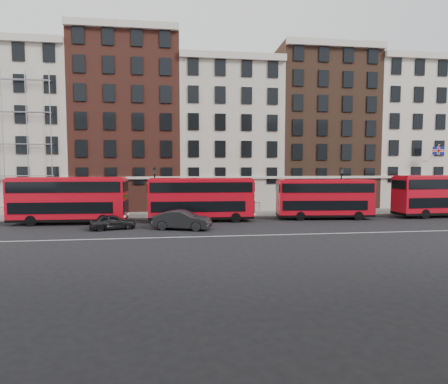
{
  "coord_description": "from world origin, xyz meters",
  "views": [
    {
      "loc": [
        -6.41,
        -28.99,
        5.4
      ],
      "look_at": [
        -2.15,
        5.0,
        3.0
      ],
      "focal_mm": 28.0,
      "sensor_mm": 36.0,
      "label": 1
    }
  ],
  "objects": [
    {
      "name": "car_front",
      "position": [
        -6.29,
        1.45,
        0.84
      ],
      "size": [
        5.39,
        3.22,
        1.68
      ],
      "primitive_type": "imported",
      "rotation": [
        0.0,
        0.0,
        1.27
      ],
      "color": "black",
      "rests_on": "ground"
    },
    {
      "name": "car_rear",
      "position": [
        -12.31,
        2.24,
        0.67
      ],
      "size": [
        4.18,
        2.57,
        1.33
      ],
      "primitive_type": "imported",
      "rotation": [
        0.0,
        0.0,
        1.84
      ],
      "color": "black",
      "rests_on": "ground"
    },
    {
      "name": "bus_a",
      "position": [
        -17.06,
        5.86,
        2.41
      ],
      "size": [
        10.8,
        3.0,
        4.5
      ],
      "rotation": [
        0.0,
        0.0,
        -0.04
      ],
      "color": "red",
      "rests_on": "ground"
    },
    {
      "name": "road_centre_line",
      "position": [
        0.0,
        -2.0,
        0.01
      ],
      "size": [
        70.0,
        0.12,
        0.01
      ],
      "primitive_type": "cube",
      "color": "white",
      "rests_on": "ground"
    },
    {
      "name": "iron_railings",
      "position": [
        0.0,
        12.7,
        0.65
      ],
      "size": [
        6.6,
        0.06,
        1.0
      ],
      "primitive_type": null,
      "color": "black",
      "rests_on": "pavement"
    },
    {
      "name": "traffic_light",
      "position": [
        22.39,
        8.5,
        2.45
      ],
      "size": [
        0.25,
        0.45,
        3.27
      ],
      "color": "black",
      "rests_on": "pavement"
    },
    {
      "name": "pavement",
      "position": [
        0.0,
        10.5,
        0.07
      ],
      "size": [
        80.0,
        5.0,
        0.15
      ],
      "primitive_type": "cube",
      "color": "gray",
      "rests_on": "ground"
    },
    {
      "name": "ground",
      "position": [
        0.0,
        0.0,
        0.0
      ],
      "size": [
        120.0,
        120.0,
        0.0
      ],
      "primitive_type": "plane",
      "color": "black",
      "rests_on": "ground"
    },
    {
      "name": "lamp_post_right",
      "position": [
        11.92,
        9.04,
        3.08
      ],
      "size": [
        0.44,
        0.44,
        5.33
      ],
      "color": "black",
      "rests_on": "pavement"
    },
    {
      "name": "bus_d",
      "position": [
        22.12,
        5.85,
        2.45
      ],
      "size": [
        10.99,
        3.17,
        4.57
      ],
      "rotation": [
        0.0,
        0.0,
        0.05
      ],
      "color": "red",
      "rests_on": "ground"
    },
    {
      "name": "lamp_post_left",
      "position": [
        -9.11,
        8.7,
        3.08
      ],
      "size": [
        0.44,
        0.44,
        5.33
      ],
      "color": "black",
      "rests_on": "pavement"
    },
    {
      "name": "building_terrace",
      "position": [
        -0.31,
        17.88,
        10.24
      ],
      "size": [
        64.0,
        11.95,
        22.0
      ],
      "color": "#B6AD9E",
      "rests_on": "ground"
    },
    {
      "name": "bus_b",
      "position": [
        -4.36,
        5.86,
        2.34
      ],
      "size": [
        10.47,
        2.86,
        4.36
      ],
      "rotation": [
        0.0,
        0.0,
        -0.03
      ],
      "color": "red",
      "rests_on": "ground"
    },
    {
      "name": "bus_c",
      "position": [
        8.56,
        5.86,
        2.24
      ],
      "size": [
        10.09,
        3.23,
        4.17
      ],
      "rotation": [
        0.0,
        0.0,
        -0.09
      ],
      "color": "red",
      "rests_on": "ground"
    },
    {
      "name": "kerb",
      "position": [
        0.0,
        8.0,
        0.08
      ],
      "size": [
        80.0,
        0.3,
        0.16
      ],
      "primitive_type": "cube",
      "color": "gray",
      "rests_on": "ground"
    }
  ]
}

